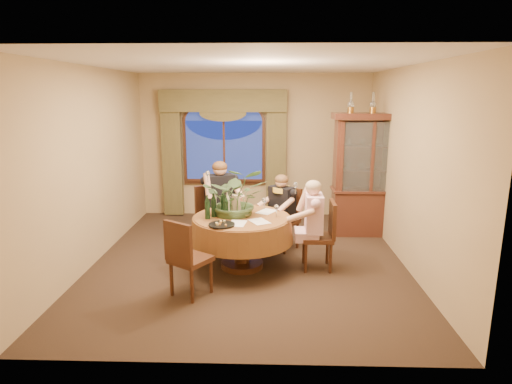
{
  "coord_description": "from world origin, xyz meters",
  "views": [
    {
      "loc": [
        0.29,
        -5.96,
        2.42
      ],
      "look_at": [
        0.11,
        -0.25,
        1.1
      ],
      "focal_mm": 30.0,
      "sensor_mm": 36.0,
      "label": 1
    }
  ],
  "objects_px": {
    "person_scarf": "(282,213)",
    "wine_bottle_5": "(214,205)",
    "person_back": "(220,204)",
    "chair_back_right": "(283,220)",
    "china_cabinet": "(369,175)",
    "oil_lamp_left": "(351,103)",
    "wine_bottle_0": "(227,204)",
    "chair_back": "(213,217)",
    "stoneware_vase": "(236,204)",
    "chair_right": "(317,236)",
    "olive_bowl": "(244,215)",
    "chair_front_left": "(191,257)",
    "wine_bottle_3": "(207,207)",
    "oil_lamp_right": "(395,103)",
    "oil_lamp_center": "(373,103)",
    "wine_bottle_1": "(223,202)",
    "centerpiece_plant": "(236,174)",
    "dining_table": "(242,242)",
    "person_pink": "(314,225)",
    "wine_bottle_2": "(214,202)",
    "wine_bottle_4": "(226,207)"
  },
  "relations": [
    {
      "from": "oil_lamp_center",
      "to": "olive_bowl",
      "type": "relative_size",
      "value": 2.08
    },
    {
      "from": "oil_lamp_center",
      "to": "centerpiece_plant",
      "type": "height_order",
      "value": "oil_lamp_center"
    },
    {
      "from": "oil_lamp_left",
      "to": "chair_front_left",
      "type": "distance_m",
      "value": 3.78
    },
    {
      "from": "china_cabinet",
      "to": "person_back",
      "type": "bearing_deg",
      "value": -164.9
    },
    {
      "from": "chair_front_left",
      "to": "olive_bowl",
      "type": "xyz_separation_m",
      "value": [
        0.61,
        0.84,
        0.3
      ]
    },
    {
      "from": "oil_lamp_right",
      "to": "chair_back_right",
      "type": "height_order",
      "value": "oil_lamp_right"
    },
    {
      "from": "china_cabinet",
      "to": "chair_right",
      "type": "height_order",
      "value": "china_cabinet"
    },
    {
      "from": "oil_lamp_right",
      "to": "chair_front_left",
      "type": "xyz_separation_m",
      "value": [
        -3.02,
        -2.41,
        -1.79
      ]
    },
    {
      "from": "dining_table",
      "to": "wine_bottle_0",
      "type": "relative_size",
      "value": 4.39
    },
    {
      "from": "person_back",
      "to": "chair_back_right",
      "type": "bearing_deg",
      "value": 148.64
    },
    {
      "from": "wine_bottle_4",
      "to": "wine_bottle_0",
      "type": "bearing_deg",
      "value": 87.38
    },
    {
      "from": "china_cabinet",
      "to": "person_scarf",
      "type": "bearing_deg",
      "value": -150.55
    },
    {
      "from": "dining_table",
      "to": "oil_lamp_right",
      "type": "relative_size",
      "value": 4.26
    },
    {
      "from": "olive_bowl",
      "to": "person_back",
      "type": "bearing_deg",
      "value": 116.16
    },
    {
      "from": "chair_front_left",
      "to": "centerpiece_plant",
      "type": "bearing_deg",
      "value": 97.01
    },
    {
      "from": "oil_lamp_right",
      "to": "chair_right",
      "type": "relative_size",
      "value": 0.35
    },
    {
      "from": "oil_lamp_center",
      "to": "wine_bottle_1",
      "type": "relative_size",
      "value": 1.03
    },
    {
      "from": "chair_right",
      "to": "wine_bottle_0",
      "type": "height_order",
      "value": "wine_bottle_0"
    },
    {
      "from": "person_back",
      "to": "wine_bottle_5",
      "type": "bearing_deg",
      "value": 66.47
    },
    {
      "from": "chair_front_left",
      "to": "wine_bottle_5",
      "type": "distance_m",
      "value": 0.96
    },
    {
      "from": "chair_back_right",
      "to": "wine_bottle_3",
      "type": "height_order",
      "value": "wine_bottle_3"
    },
    {
      "from": "oil_lamp_center",
      "to": "chair_back_right",
      "type": "xyz_separation_m",
      "value": [
        -1.49,
        -0.79,
        -1.79
      ]
    },
    {
      "from": "oil_lamp_left",
      "to": "wine_bottle_0",
      "type": "height_order",
      "value": "oil_lamp_left"
    },
    {
      "from": "wine_bottle_4",
      "to": "person_back",
      "type": "bearing_deg",
      "value": 101.07
    },
    {
      "from": "oil_lamp_left",
      "to": "chair_back",
      "type": "height_order",
      "value": "oil_lamp_left"
    },
    {
      "from": "china_cabinet",
      "to": "person_scarf",
      "type": "relative_size",
      "value": 1.72
    },
    {
      "from": "centerpiece_plant",
      "to": "wine_bottle_0",
      "type": "xyz_separation_m",
      "value": [
        -0.12,
        -0.08,
        -0.42
      ]
    },
    {
      "from": "oil_lamp_center",
      "to": "olive_bowl",
      "type": "bearing_deg",
      "value": -142.54
    },
    {
      "from": "person_back",
      "to": "centerpiece_plant",
      "type": "relative_size",
      "value": 1.41
    },
    {
      "from": "olive_bowl",
      "to": "wine_bottle_5",
      "type": "distance_m",
      "value": 0.45
    },
    {
      "from": "chair_right",
      "to": "wine_bottle_4",
      "type": "xyz_separation_m",
      "value": [
        -1.27,
        -0.1,
        0.44
      ]
    },
    {
      "from": "dining_table",
      "to": "chair_front_left",
      "type": "xyz_separation_m",
      "value": [
        -0.57,
        -0.86,
        0.1
      ]
    },
    {
      "from": "china_cabinet",
      "to": "chair_back_right",
      "type": "xyz_separation_m",
      "value": [
        -1.49,
        -0.79,
        -0.57
      ]
    },
    {
      "from": "chair_back_right",
      "to": "wine_bottle_2",
      "type": "bearing_deg",
      "value": 69.99
    },
    {
      "from": "oil_lamp_left",
      "to": "wine_bottle_2",
      "type": "relative_size",
      "value": 1.03
    },
    {
      "from": "oil_lamp_center",
      "to": "wine_bottle_3",
      "type": "bearing_deg",
      "value": -146.58
    },
    {
      "from": "person_pink",
      "to": "chair_front_left",
      "type": "bearing_deg",
      "value": 119.02
    },
    {
      "from": "chair_back_right",
      "to": "wine_bottle_2",
      "type": "xyz_separation_m",
      "value": [
        -1.0,
        -0.62,
        0.44
      ]
    },
    {
      "from": "chair_back",
      "to": "wine_bottle_1",
      "type": "bearing_deg",
      "value": 78.34
    },
    {
      "from": "dining_table",
      "to": "stoneware_vase",
      "type": "distance_m",
      "value": 0.54
    },
    {
      "from": "oil_lamp_center",
      "to": "wine_bottle_4",
      "type": "bearing_deg",
      "value": -144.25
    },
    {
      "from": "person_pink",
      "to": "wine_bottle_2",
      "type": "distance_m",
      "value": 1.43
    },
    {
      "from": "wine_bottle_3",
      "to": "wine_bottle_5",
      "type": "relative_size",
      "value": 1.0
    },
    {
      "from": "centerpiece_plant",
      "to": "wine_bottle_3",
      "type": "height_order",
      "value": "centerpiece_plant"
    },
    {
      "from": "person_scarf",
      "to": "wine_bottle_5",
      "type": "relative_size",
      "value": 3.69
    },
    {
      "from": "china_cabinet",
      "to": "stoneware_vase",
      "type": "height_order",
      "value": "china_cabinet"
    },
    {
      "from": "chair_right",
      "to": "centerpiece_plant",
      "type": "distance_m",
      "value": 1.43
    },
    {
      "from": "person_back",
      "to": "wine_bottle_1",
      "type": "bearing_deg",
      "value": 75.7
    },
    {
      "from": "person_back",
      "to": "olive_bowl",
      "type": "height_order",
      "value": "person_back"
    },
    {
      "from": "dining_table",
      "to": "stoneware_vase",
      "type": "height_order",
      "value": "stoneware_vase"
    }
  ]
}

